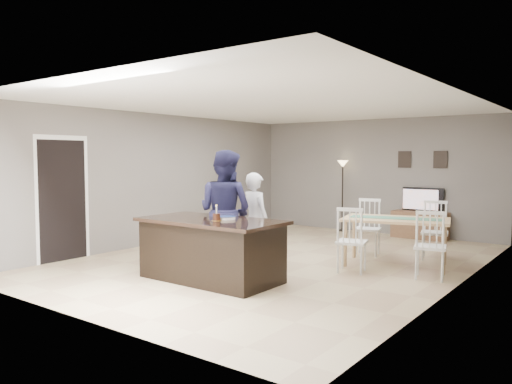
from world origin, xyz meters
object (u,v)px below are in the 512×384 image
Objects in this scene: dining_table at (396,226)px; floor_lamp at (343,176)px; television at (421,200)px; man at (225,211)px; tv_console at (420,225)px; birthday_cake at (216,217)px; plate_stack at (226,218)px; kitchen_island at (211,249)px; woman at (255,220)px.

floor_lamp is (-2.51, 3.03, 0.68)m from dining_table.
man reaches higher than television.
birthday_cake is at bearing -100.25° from tv_console.
man is 7.00× the size of plate_stack.
kitchen_island is 3.14m from dining_table.
television is at bearing 79.87° from birthday_cake.
plate_stack is (-1.01, -5.45, 0.62)m from tv_console.
dining_table reaches higher than tv_console.
kitchen_island is 0.52m from plate_stack.
floor_lamp reaches higher than television.
woman is 0.81× the size of man.
tv_console is at bearing 79.46° from plate_stack.
woman is 0.90× the size of floor_lamp.
kitchen_island is at bearing -102.16° from tv_console.
kitchen_island is 1.16m from woman.
floor_lamp is at bearing -88.52° from man.
man reaches higher than kitchen_island.
tv_console is at bearing 77.84° from kitchen_island.
birthday_cake is 0.21m from plate_stack.
floor_lamp is at bearing 1.50° from television.
woman is (-1.23, -4.45, 0.47)m from tv_console.
dining_table is 3.99m from floor_lamp.
man is 0.74m from birthday_cake.
floor_lamp is (-0.89, 5.67, 0.38)m from birthday_cake.
floor_lamp is (-0.52, 5.04, 0.38)m from man.
dining_table is (1.61, 2.44, -0.27)m from plate_stack.
floor_lamp reaches higher than plate_stack.
television reaches higher than dining_table.
tv_console is 4.39× the size of plate_stack.
television reaches higher than kitchen_island.
woman is 0.62m from man.
plate_stack reaches higher than kitchen_island.
birthday_cake reaches higher than plate_stack.
tv_console is 0.57m from television.
floor_lamp is (-0.68, 4.47, 0.56)m from woman.
woman reaches higher than plate_stack.
man is at bearing -105.56° from tv_console.
birthday_cake is 5.75m from floor_lamp.
television is 4.09× the size of birthday_cake.
woman is (-0.03, 1.12, 0.32)m from kitchen_island.
tv_console is 3.09m from dining_table.
kitchen_island is 1.25× the size of floor_lamp.
plate_stack is at bearing -100.54° from tv_console.
dining_table is at bearing -139.18° from man.
tv_console is 5.38× the size of birthday_cake.
woman reaches higher than tv_console.
floor_lamp reaches higher than dining_table.
television is 3.14m from dining_table.
kitchen_island is at bearing 102.77° from woman.
plate_stack reaches higher than tv_console.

